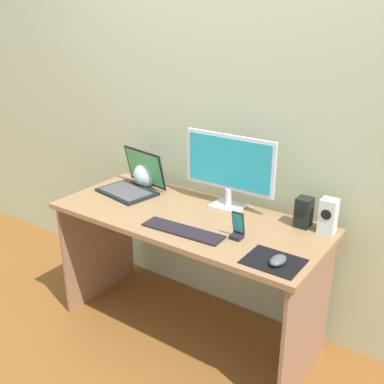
# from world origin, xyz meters

# --- Properties ---
(ground_plane) EXTENTS (8.00, 8.00, 0.00)m
(ground_plane) POSITION_xyz_m (0.00, 0.00, 0.00)
(ground_plane) COLOR brown
(wall_back) EXTENTS (6.00, 0.04, 2.50)m
(wall_back) POSITION_xyz_m (0.00, 0.39, 1.25)
(wall_back) COLOR #B4C09A
(wall_back) RESTS_ON ground_plane
(desk) EXTENTS (1.49, 0.63, 0.74)m
(desk) POSITION_xyz_m (0.00, 0.00, 0.59)
(desk) COLOR olive
(desk) RESTS_ON ground_plane
(monitor) EXTENTS (0.54, 0.14, 0.41)m
(monitor) POSITION_xyz_m (0.11, 0.22, 0.97)
(monitor) COLOR silver
(monitor) RESTS_ON desk
(speaker_right) EXTENTS (0.08, 0.07, 0.18)m
(speaker_right) POSITION_xyz_m (0.67, 0.23, 0.83)
(speaker_right) COLOR silver
(speaker_right) RESTS_ON desk
(speaker_near_monitor) EXTENTS (0.07, 0.08, 0.15)m
(speaker_near_monitor) POSITION_xyz_m (0.55, 0.23, 0.82)
(speaker_near_monitor) COLOR black
(speaker_near_monitor) RESTS_ON desk
(laptop) EXTENTS (0.38, 0.34, 0.24)m
(laptop) POSITION_xyz_m (-0.48, 0.10, 0.79)
(laptop) COLOR black
(laptop) RESTS_ON desk
(fishbowl) EXTENTS (0.16, 0.16, 0.16)m
(fishbowl) POSITION_xyz_m (-0.47, 0.22, 0.81)
(fishbowl) COLOR silver
(fishbowl) RESTS_ON desk
(keyboard_external) EXTENTS (0.43, 0.13, 0.01)m
(keyboard_external) POSITION_xyz_m (0.09, -0.17, 0.74)
(keyboard_external) COLOR black
(keyboard_external) RESTS_ON desk
(mousepad) EXTENTS (0.25, 0.20, 0.00)m
(mousepad) POSITION_xyz_m (0.58, -0.18, 0.74)
(mousepad) COLOR black
(mousepad) RESTS_ON desk
(mouse) EXTENTS (0.07, 0.10, 0.04)m
(mouse) POSITION_xyz_m (0.61, -0.19, 0.76)
(mouse) COLOR #494F5A
(mouse) RESTS_ON mousepad
(phone_in_dock) EXTENTS (0.06, 0.06, 0.14)m
(phone_in_dock) POSITION_xyz_m (0.34, -0.08, 0.79)
(phone_in_dock) COLOR black
(phone_in_dock) RESTS_ON desk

